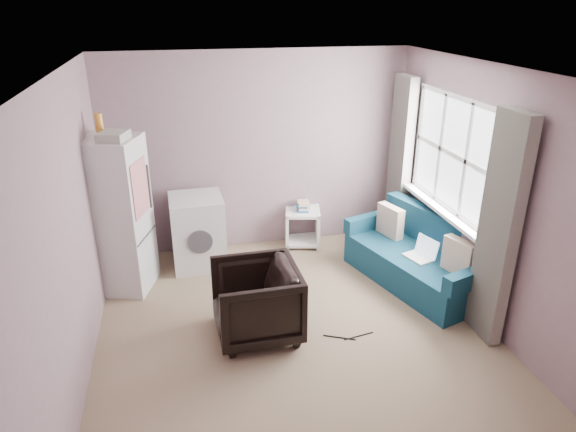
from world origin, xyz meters
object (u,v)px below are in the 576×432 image
Objects in this scene: armchair at (256,298)px; fridge at (118,215)px; sofa at (420,259)px; side_table at (303,224)px; washing_machine at (198,230)px.

fridge reaches higher than armchair.
armchair is at bearing 179.10° from sofa.
armchair is at bearing -116.50° from side_table.
fridge is (-1.31, 1.23, 0.48)m from armchair.
fridge reaches higher than washing_machine.
side_table is (0.92, 1.85, -0.12)m from armchair.
washing_machine is at bearing -168.94° from side_table.
armchair reaches higher than side_table.
side_table is at bearing 9.41° from washing_machine.
washing_machine is (0.85, 0.35, -0.42)m from fridge.
fridge is 3.41m from sofa.
fridge is at bearing -164.53° from side_table.
sofa is at bearing -49.30° from side_table.
armchair is at bearing -25.55° from fridge.
sofa is (2.00, 0.60, -0.12)m from armchair.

